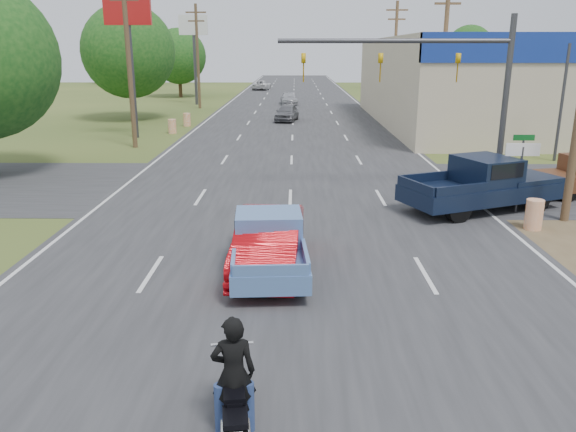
{
  "coord_description": "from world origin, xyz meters",
  "views": [
    {
      "loc": [
        0.18,
        -5.67,
        5.65
      ],
      "look_at": [
        -0.0,
        9.04,
        1.3
      ],
      "focal_mm": 35.0,
      "sensor_mm": 36.0,
      "label": 1
    }
  ],
  "objects_px": {
    "rider": "(234,379)",
    "navy_pickup": "(485,183)",
    "distant_car_silver": "(289,99)",
    "distant_car_white": "(262,85)",
    "motorcycle": "(235,406)",
    "distant_car_grey": "(287,113)",
    "red_convertible": "(269,242)",
    "blue_pickup": "(269,241)"
  },
  "relations": [
    {
      "from": "navy_pickup",
      "to": "distant_car_white",
      "type": "height_order",
      "value": "navy_pickup"
    },
    {
      "from": "distant_car_silver",
      "to": "distant_car_white",
      "type": "xyz_separation_m",
      "value": [
        -4.29,
        23.31,
        0.06
      ]
    },
    {
      "from": "motorcycle",
      "to": "distant_car_silver",
      "type": "distance_m",
      "value": 54.75
    },
    {
      "from": "blue_pickup",
      "to": "distant_car_grey",
      "type": "height_order",
      "value": "blue_pickup"
    },
    {
      "from": "blue_pickup",
      "to": "distant_car_silver",
      "type": "distance_m",
      "value": 47.97
    },
    {
      "from": "motorcycle",
      "to": "distant_car_silver",
      "type": "bearing_deg",
      "value": 82.23
    },
    {
      "from": "motorcycle",
      "to": "navy_pickup",
      "type": "distance_m",
      "value": 14.99
    },
    {
      "from": "rider",
      "to": "motorcycle",
      "type": "bearing_deg",
      "value": 90.0
    },
    {
      "from": "distant_car_grey",
      "to": "blue_pickup",
      "type": "bearing_deg",
      "value": -81.45
    },
    {
      "from": "red_convertible",
      "to": "motorcycle",
      "type": "bearing_deg",
      "value": -88.69
    },
    {
      "from": "motorcycle",
      "to": "distant_car_white",
      "type": "bearing_deg",
      "value": 85.45
    },
    {
      "from": "navy_pickup",
      "to": "distant_car_white",
      "type": "relative_size",
      "value": 1.31
    },
    {
      "from": "rider",
      "to": "distant_car_white",
      "type": "height_order",
      "value": "rider"
    },
    {
      "from": "rider",
      "to": "navy_pickup",
      "type": "height_order",
      "value": "navy_pickup"
    },
    {
      "from": "navy_pickup",
      "to": "rider",
      "type": "bearing_deg",
      "value": -54.92
    },
    {
      "from": "rider",
      "to": "distant_car_grey",
      "type": "height_order",
      "value": "rider"
    },
    {
      "from": "red_convertible",
      "to": "distant_car_silver",
      "type": "xyz_separation_m",
      "value": [
        -0.0,
        48.02,
        -0.16
      ]
    },
    {
      "from": "navy_pickup",
      "to": "distant_car_silver",
      "type": "relative_size",
      "value": 1.5
    },
    {
      "from": "distant_car_white",
      "to": "blue_pickup",
      "type": "bearing_deg",
      "value": 101.3
    },
    {
      "from": "blue_pickup",
      "to": "distant_car_silver",
      "type": "bearing_deg",
      "value": 86.34
    },
    {
      "from": "red_convertible",
      "to": "navy_pickup",
      "type": "relative_size",
      "value": 0.74
    },
    {
      "from": "motorcycle",
      "to": "distant_car_silver",
      "type": "xyz_separation_m",
      "value": [
        0.22,
        54.75,
        0.11
      ]
    },
    {
      "from": "rider",
      "to": "distant_car_white",
      "type": "bearing_deg",
      "value": -94.55
    },
    {
      "from": "distant_car_grey",
      "to": "distant_car_silver",
      "type": "height_order",
      "value": "distant_car_grey"
    },
    {
      "from": "red_convertible",
      "to": "distant_car_white",
      "type": "bearing_deg",
      "value": 96.64
    },
    {
      "from": "red_convertible",
      "to": "navy_pickup",
      "type": "xyz_separation_m",
      "value": [
        7.63,
        6.02,
        0.22
      ]
    },
    {
      "from": "distant_car_grey",
      "to": "distant_car_white",
      "type": "xyz_separation_m",
      "value": [
        -4.29,
        38.49,
        -0.02
      ]
    },
    {
      "from": "distant_car_grey",
      "to": "distant_car_silver",
      "type": "relative_size",
      "value": 0.95
    },
    {
      "from": "blue_pickup",
      "to": "distant_car_white",
      "type": "distance_m",
      "value": 71.41
    },
    {
      "from": "red_convertible",
      "to": "distant_car_silver",
      "type": "distance_m",
      "value": 48.02
    },
    {
      "from": "rider",
      "to": "distant_car_silver",
      "type": "distance_m",
      "value": 54.69
    },
    {
      "from": "motorcycle",
      "to": "navy_pickup",
      "type": "relative_size",
      "value": 0.35
    },
    {
      "from": "motorcycle",
      "to": "distant_car_grey",
      "type": "distance_m",
      "value": 39.57
    },
    {
      "from": "red_convertible",
      "to": "distant_car_grey",
      "type": "distance_m",
      "value": 32.84
    },
    {
      "from": "blue_pickup",
      "to": "distant_car_white",
      "type": "relative_size",
      "value": 1.02
    },
    {
      "from": "distant_car_silver",
      "to": "distant_car_white",
      "type": "height_order",
      "value": "distant_car_white"
    },
    {
      "from": "red_convertible",
      "to": "rider",
      "type": "xyz_separation_m",
      "value": [
        -0.23,
        -6.67,
        0.15
      ]
    },
    {
      "from": "navy_pickup",
      "to": "distant_car_silver",
      "type": "height_order",
      "value": "navy_pickup"
    },
    {
      "from": "red_convertible",
      "to": "rider",
      "type": "height_order",
      "value": "rider"
    },
    {
      "from": "motorcycle",
      "to": "navy_pickup",
      "type": "height_order",
      "value": "navy_pickup"
    },
    {
      "from": "distant_car_grey",
      "to": "distant_car_white",
      "type": "bearing_deg",
      "value": 104.93
    },
    {
      "from": "motorcycle",
      "to": "blue_pickup",
      "type": "xyz_separation_m",
      "value": [
        0.21,
        6.77,
        0.31
      ]
    }
  ]
}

